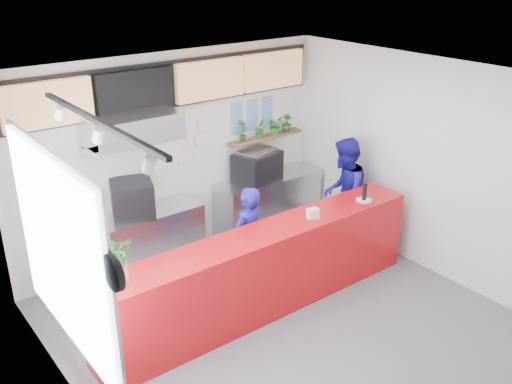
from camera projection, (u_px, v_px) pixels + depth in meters
floor at (284, 323)px, 7.03m from camera, size 5.00×5.00×0.00m
ceiling at (290, 81)px, 5.87m from camera, size 5.00×5.00×0.00m
wall_back at (175, 155)px, 8.27m from camera, size 5.00×0.00×5.00m
wall_left at (72, 286)px, 5.04m from camera, size 0.00×5.00×5.00m
wall_right at (425, 166)px, 7.85m from camera, size 0.00×5.00×5.00m
service_counter at (264, 271)px, 7.11m from camera, size 4.50×0.60×1.10m
cream_band at (171, 80)px, 7.84m from camera, size 5.00×0.02×0.80m
prep_bench at (140, 243)px, 8.01m from camera, size 1.80×0.60×0.90m
panini_oven at (132, 199)px, 7.71m from camera, size 0.70×0.70×0.49m
extraction_hood at (132, 127)px, 7.32m from camera, size 1.20×0.70×0.35m
hood_lip at (133, 142)px, 7.39m from camera, size 1.20×0.69×0.31m
right_bench at (268, 203)px, 9.31m from camera, size 1.80×0.60×0.90m
espresso_machine at (257, 167)px, 8.92m from camera, size 0.80×0.65×0.46m
espresso_tray at (257, 151)px, 8.82m from camera, size 0.65×0.52×0.05m
herb_shelf at (265, 137)px, 9.10m from camera, size 1.40×0.18×0.04m
menu_board_far_left at (47, 104)px, 6.79m from camera, size 1.10×0.10×0.55m
menu_board_mid_left at (136, 91)px, 7.45m from camera, size 1.10×0.10×0.55m
menu_board_mid_right at (210, 80)px, 8.10m from camera, size 1.10×0.10×0.55m
menu_board_far_right at (273, 70)px, 8.75m from camera, size 1.10×0.10×0.55m
soffit at (172, 84)px, 7.84m from camera, size 4.80×0.04×0.65m
window_pane at (60, 252)px, 5.20m from camera, size 0.04×2.20×1.90m
window_frame at (62, 251)px, 5.21m from camera, size 0.03×2.30×2.00m
wall_clock_rim at (113, 273)px, 4.19m from camera, size 0.05×0.30×0.30m
wall_clock_face at (117, 271)px, 4.21m from camera, size 0.02×0.26×0.26m
track_rail at (97, 121)px, 4.71m from camera, size 0.05×2.40×0.04m
dec_plate_a at (184, 138)px, 8.24m from camera, size 0.24×0.03×0.24m
dec_plate_b at (202, 140)px, 8.45m from camera, size 0.24×0.03×0.24m
dec_plate_c at (185, 157)px, 8.36m from camera, size 0.24×0.03×0.24m
dec_plate_d at (204, 123)px, 8.38m from camera, size 0.24×0.03×0.24m
photo_frame_a at (237, 110)px, 8.68m from camera, size 0.20×0.02×0.25m
photo_frame_b at (252, 107)px, 8.85m from camera, size 0.20×0.02×0.25m
photo_frame_c at (267, 104)px, 9.02m from camera, size 0.20×0.02×0.25m
photo_frame_d at (237, 126)px, 8.78m from camera, size 0.20×0.02×0.25m
photo_frame_e at (252, 123)px, 8.95m from camera, size 0.20×0.02×0.25m
photo_frame_f at (267, 120)px, 9.12m from camera, size 0.20×0.02×0.25m
staff_center at (248, 240)px, 7.49m from camera, size 0.62×0.49×1.48m
staff_right at (343, 194)px, 8.58m from camera, size 1.06×1.00×1.73m
herb_a at (243, 131)px, 8.77m from camera, size 0.20×0.17×0.34m
herb_b at (260, 128)px, 8.97m from camera, size 0.20×0.19×0.29m
herb_c at (275, 125)px, 9.15m from camera, size 0.32×0.30×0.28m
herb_d at (287, 123)px, 9.29m from camera, size 0.19×0.18×0.27m
glass_vase at (119, 275)px, 5.74m from camera, size 0.21×0.21×0.24m
basil_vase at (117, 252)px, 5.64m from camera, size 0.32×0.28×0.33m
napkin_holder at (313, 213)px, 7.24m from camera, size 0.16×0.12×0.13m
white_plate at (364, 200)px, 7.76m from camera, size 0.26×0.26×0.02m
pepper_mill at (365, 191)px, 7.71m from camera, size 0.07×0.07×0.25m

